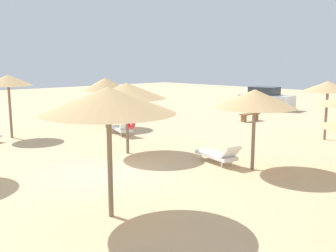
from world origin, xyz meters
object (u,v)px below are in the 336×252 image
Objects in this scene: lounger_0 at (123,128)px; bench_0 at (250,116)px; lounger_2 at (218,155)px; parked_car at (266,99)px; parasol_6 at (328,87)px; parasol_2 at (255,99)px; parasol_4 at (8,81)px; parasol_0 at (105,84)px; parasol_7 at (108,101)px; parasol_5 at (127,91)px.

lounger_0 reaches higher than bench_0.
parked_car is (-7.62, 15.04, 0.50)m from lounger_2.
parasol_6 is 1.40× the size of lounger_0.
parasol_2 is 0.91× the size of parasol_4.
lounger_2 is at bearing -8.81° from parasol_0.
parasol_5 is at bearing 139.04° from parasol_7.
parasol_7 is at bearing -40.96° from parasol_5.
parasol_6 reaches higher than lounger_0.
lounger_0 is 1.00× the size of lounger_2.
bench_0 is at bearing 113.10° from parasol_7.
parasol_4 reaches higher than parasol_2.
parasol_4 is at bearing -161.12° from parasol_2.
parasol_2 is 8.34m from lounger_0.
lounger_0 is at bearing 146.30° from parasol_5.
bench_0 is at bearing 125.12° from parasol_2.
parasol_6 is at bearing -21.06° from bench_0.
parked_car is at bearing 116.87° from lounger_2.
parasol_2 is (10.36, -1.15, 0.00)m from parasol_0.
parasol_4 is at bearing -96.74° from parked_car.
parasol_5 is 10.86m from bench_0.
parked_car reaches higher than bench_0.
parasol_6 reaches higher than bench_0.
parasol_0 is at bearing 153.40° from parasol_5.
parasol_6 is 1.78× the size of bench_0.
parasol_4 is 1.54× the size of lounger_0.
lounger_0 is (-8.05, 0.55, -2.07)m from parasol_2.
parasol_4 is 1.96× the size of bench_0.
parasol_0 is 3.16m from lounger_0.
parasol_0 reaches higher than parasol_6.
parasol_5 is 6.30m from parasol_7.
parasol_4 reaches higher than parasol_0.
parked_car reaches higher than lounger_0.
parasol_2 is at bearing -54.88° from bench_0.
parasol_6 is at bearing 94.77° from parasol_2.
parasol_4 is 0.72× the size of parked_car.
parasol_6 is at bearing -44.17° from parked_car.
parasol_0 is at bearing 171.19° from lounger_2.
parasol_2 is 1.00× the size of parasol_6.
parasol_6 is 6.46m from bench_0.
parasol_4 is (-11.08, -3.79, 0.33)m from parasol_2.
parasol_4 reaches higher than lounger_0.
lounger_2 is (9.09, -1.41, -2.07)m from parasol_0.
parasol_0 is 1.41× the size of lounger_0.
parasol_7 is (11.09, -2.00, 0.01)m from parasol_4.
parasol_5 reaches higher than parked_car.
parasol_7 is at bearing -66.61° from parked_car.
parasol_0 is 1.40× the size of lounger_2.
parasol_0 is 0.66× the size of parked_car.
lounger_2 is at bearing -168.60° from parasol_2.
lounger_0 is 0.47× the size of parked_car.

